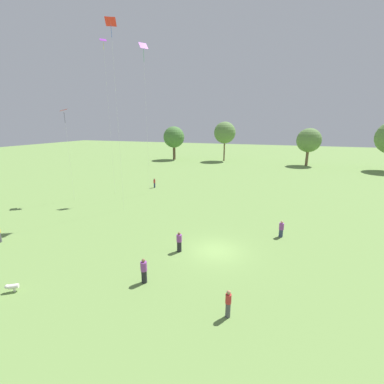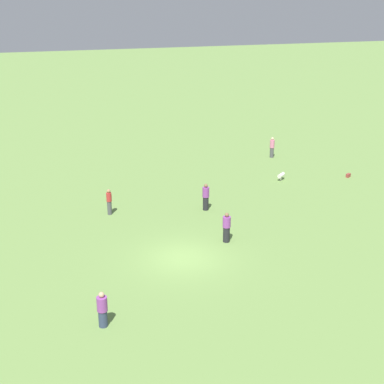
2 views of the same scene
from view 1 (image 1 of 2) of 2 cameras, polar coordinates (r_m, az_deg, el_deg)
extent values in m
plane|color=#6B8E47|center=(22.74, 5.39, -12.87)|extent=(240.00, 240.00, 0.00)
cylinder|color=brown|center=(78.94, -3.98, 8.80)|extent=(0.80, 0.80, 4.37)
sphere|color=#477538|center=(78.58, -4.04, 12.09)|extent=(6.25, 6.25, 6.25)
cylinder|color=brown|center=(76.40, 7.17, 9.05)|extent=(0.42, 0.42, 5.80)
sphere|color=#5B7F42|center=(76.05, 7.30, 12.96)|extent=(6.14, 6.14, 6.14)
cylinder|color=brown|center=(73.63, 24.18, 7.04)|extent=(0.69, 0.69, 4.22)
sphere|color=#5B7F42|center=(73.26, 24.55, 10.43)|extent=(6.06, 6.06, 6.06)
cylinder|color=#333D5B|center=(26.44, 19.14, -8.63)|extent=(0.52, 0.52, 0.76)
cylinder|color=purple|center=(26.18, 19.27, -7.22)|extent=(0.61, 0.61, 0.64)
sphere|color=tan|center=(26.02, 19.36, -6.32)|extent=(0.24, 0.24, 0.24)
cylinder|color=#333D5B|center=(44.24, -8.32, 1.48)|extent=(0.39, 0.39, 0.80)
cylinder|color=#B72D2D|center=(44.09, -8.36, 2.35)|extent=(0.46, 0.46, 0.57)
sphere|color=brown|center=(44.00, -8.38, 2.86)|extent=(0.24, 0.24, 0.24)
cylinder|color=#232328|center=(22.37, -2.84, -11.99)|extent=(0.48, 0.48, 0.91)
cylinder|color=purple|center=(22.03, -2.87, -10.22)|extent=(0.57, 0.57, 0.62)
sphere|color=brown|center=(21.86, -2.89, -9.20)|extent=(0.24, 0.24, 0.24)
cylinder|color=#232328|center=(18.79, -10.57, -17.98)|extent=(0.53, 0.53, 0.90)
cylinder|color=purple|center=(18.38, -10.69, -15.93)|extent=(0.62, 0.62, 0.66)
sphere|color=brown|center=(18.15, -10.76, -14.71)|extent=(0.24, 0.24, 0.24)
cylinder|color=#4C4C51|center=(16.00, 7.99, -24.50)|extent=(0.29, 0.29, 0.90)
cylinder|color=#B72D2D|center=(15.55, 8.09, -22.41)|extent=(0.35, 0.35, 0.57)
sphere|color=#A87A56|center=(15.31, 8.15, -21.21)|extent=(0.24, 0.24, 0.24)
cube|color=red|center=(33.82, -17.64, 32.39)|extent=(1.44, 1.38, 0.60)
cylinder|color=blue|center=(33.54, -17.50, 30.88)|extent=(0.04, 0.04, 1.20)
cylinder|color=silver|center=(32.15, -16.13, 14.29)|extent=(0.01, 0.01, 21.07)
cube|color=purple|center=(42.42, -19.16, 29.31)|extent=(1.16, 1.15, 0.47)
cylinder|color=yellow|center=(42.23, -19.06, 28.32)|extent=(0.04, 0.04, 0.99)
cylinder|color=silver|center=(40.95, -17.84, 14.58)|extent=(0.01, 0.01, 21.64)
cube|color=purple|center=(40.73, -10.77, 29.32)|extent=(1.30, 1.37, 0.89)
cylinder|color=green|center=(40.45, -10.68, 27.71)|extent=(0.04, 0.04, 1.67)
cylinder|color=silver|center=(39.41, -10.02, 14.50)|extent=(0.01, 0.01, 20.86)
cube|color=red|center=(39.58, -26.64, 15.97)|extent=(1.35, 1.35, 0.30)
cylinder|color=black|center=(39.55, -26.47, 14.58)|extent=(0.04, 0.04, 1.35)
cylinder|color=silver|center=(39.78, -25.60, 7.12)|extent=(0.01, 0.01, 12.34)
cylinder|color=silver|center=(21.15, -34.85, -16.83)|extent=(0.63, 0.57, 0.31)
sphere|color=silver|center=(21.25, -35.85, -16.68)|extent=(0.28, 0.28, 0.28)
cylinder|color=silver|center=(21.28, -34.74, -17.45)|extent=(0.14, 0.14, 0.23)
camera|label=2|loc=(44.08, 24.83, 16.98)|focal=50.00mm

